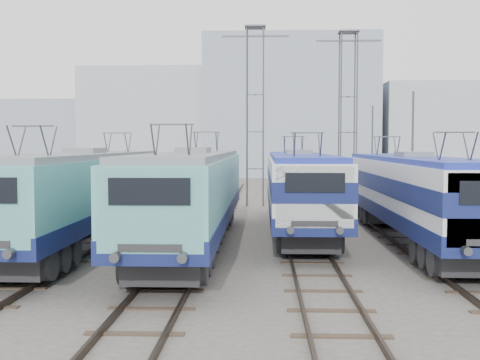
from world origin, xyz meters
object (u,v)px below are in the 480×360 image
Objects in this scene: catenary_tower_east at (348,109)px; mast_rear at (372,153)px; locomotive_far_right at (414,190)px; catenary_tower_west at (255,108)px; locomotive_center_right at (299,183)px; mast_mid at (412,156)px; locomotive_far_left at (84,189)px; locomotive_center_left at (193,190)px.

catenary_tower_east reaches higher than mast_rear.
catenary_tower_west reaches higher than locomotive_far_right.
locomotive_center_right is 1.51× the size of catenary_tower_east.
catenary_tower_east is at bearing 90.80° from locomotive_far_right.
mast_mid reaches higher than locomotive_center_right.
locomotive_far_left is 1.04× the size of locomotive_far_right.
locomotive_far_right is 8.15m from mast_mid.
mast_mid is (8.60, -8.00, -3.14)m from catenary_tower_west.
locomotive_center_left is 1.56× the size of catenary_tower_east.
mast_rear is (1.85, 19.84, 1.22)m from locomotive_far_right.
catenary_tower_west is at bearing -155.06° from mast_rear.
catenary_tower_west is at bearing 137.07° from mast_mid.
locomotive_far_right is 2.55× the size of mast_mid.
mast_rear reaches higher than locomotive_center_left.
locomotive_center_right is (4.50, 4.86, -0.02)m from locomotive_center_left.
catenary_tower_west is at bearing 100.51° from locomotive_center_right.
locomotive_center_right is (9.00, 4.49, -0.00)m from locomotive_far_left.
mast_mid reaches higher than locomotive_far_left.
locomotive_far_left is 1.55× the size of catenary_tower_west.
locomotive_center_right is 13.08m from catenary_tower_west.
catenary_tower_east is (8.75, 18.99, 4.32)m from locomotive_center_left.
mast_mid is at bearing 76.72° from locomotive_far_right.
catenary_tower_west is 1.71× the size of mast_mid.
catenary_tower_west is at bearing 113.08° from locomotive_far_right.
locomotive_far_left is at bearing -176.70° from locomotive_far_right.
locomotive_center_left is 2.67× the size of mast_mid.
locomotive_center_right is at bearing -79.49° from catenary_tower_west.
mast_rear is (2.10, 2.00, -3.14)m from catenary_tower_east.
catenary_tower_west is (-2.25, 12.13, 4.33)m from locomotive_center_right.
catenary_tower_east reaches higher than locomotive_far_right.
locomotive_far_left is 17.64m from mast_mid.
locomotive_far_right is at bearing -39.50° from locomotive_center_right.
locomotive_center_left reaches higher than locomotive_center_right.
mast_rear is at bearing 84.67° from locomotive_far_right.
catenary_tower_east reaches higher than locomotive_center_right.
locomotive_far_left is at bearing -153.49° from locomotive_center_right.
mast_mid is (10.85, 8.99, 1.17)m from locomotive_center_left.
catenary_tower_east is at bearing -136.40° from mast_rear.
locomotive_far_right is 1.49× the size of catenary_tower_west.
locomotive_far_right is (9.00, 1.15, -0.05)m from locomotive_center_left.
locomotive_center_left is 1.03× the size of locomotive_center_right.
locomotive_far_right is 19.96m from mast_rear.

